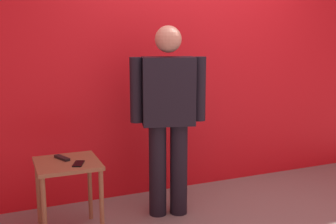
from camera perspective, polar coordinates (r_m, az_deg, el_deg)
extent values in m
cube|color=red|center=(4.28, 3.27, 10.93)|extent=(6.09, 0.12, 3.21)
cylinder|color=black|center=(3.69, -1.43, -7.98)|extent=(0.19, 0.19, 0.82)
cylinder|color=black|center=(3.71, 1.47, -7.85)|extent=(0.19, 0.19, 0.82)
cube|color=black|center=(3.54, 0.03, 2.86)|extent=(0.48, 0.33, 0.58)
cube|color=silver|center=(3.65, -0.23, 3.56)|extent=(0.12, 0.04, 0.49)
cube|color=#384C99|center=(3.66, -0.24, 3.31)|extent=(0.04, 0.02, 0.44)
cylinder|color=black|center=(3.51, -4.36, 3.00)|extent=(0.13, 0.13, 0.55)
cylinder|color=black|center=(3.58, 4.32, 3.17)|extent=(0.13, 0.13, 0.55)
sphere|color=tan|center=(3.51, 0.03, 9.94)|extent=(0.22, 0.22, 0.22)
cube|color=olive|center=(3.37, -13.61, -6.86)|extent=(0.49, 0.49, 0.03)
cylinder|color=olive|center=(3.26, -16.55, -13.36)|extent=(0.04, 0.04, 0.58)
cylinder|color=olive|center=(3.32, -9.05, -12.57)|extent=(0.04, 0.04, 0.58)
cylinder|color=olive|center=(3.65, -17.30, -10.72)|extent=(0.04, 0.04, 0.58)
cylinder|color=olive|center=(3.70, -10.63, -10.08)|extent=(0.04, 0.04, 0.58)
cube|color=black|center=(3.28, -12.15, -6.93)|extent=(0.12, 0.16, 0.01)
cube|color=black|center=(3.44, -14.29, -6.10)|extent=(0.11, 0.17, 0.02)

